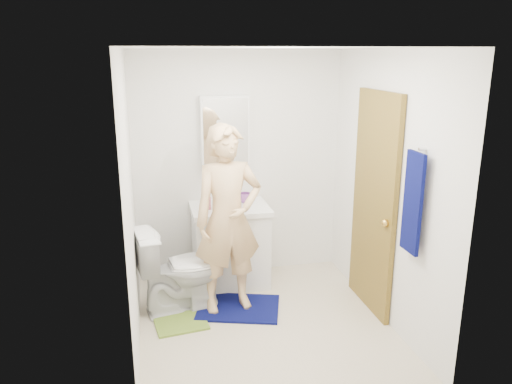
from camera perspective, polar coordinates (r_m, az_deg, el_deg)
floor at (r=4.66m, az=1.00°, el=-15.03°), size 2.20×2.40×0.02m
ceiling at (r=4.00m, az=1.17°, el=16.27°), size 2.20×2.40×0.02m
wall_back at (r=5.32m, az=-2.02°, el=2.99°), size 2.20×0.02×2.40m
wall_front at (r=3.07m, az=6.47°, el=-6.79°), size 2.20×0.02×2.40m
wall_left at (r=4.06m, az=-14.32°, el=-1.54°), size 0.02×2.40×2.40m
wall_right at (r=4.55m, az=14.77°, el=0.29°), size 0.02×2.40×2.40m
vanity_cabinet at (r=5.25m, az=-2.95°, el=-6.34°), size 0.75×0.55×0.80m
countertop at (r=5.11m, az=-3.02°, el=-1.92°), size 0.79×0.59×0.05m
sink_basin at (r=5.10m, az=-3.02°, el=-1.76°), size 0.40×0.40×0.03m
faucet at (r=5.25m, az=-3.37°, el=-0.45°), size 0.03×0.03×0.12m
medicine_cabinet at (r=5.15m, az=-3.57°, el=7.08°), size 0.50×0.12×0.70m
mirror_panel at (r=5.09m, az=-3.46°, el=6.98°), size 0.46×0.01×0.66m
door at (r=4.71m, az=13.31°, el=-1.32°), size 0.05×0.80×2.05m
door_knob at (r=4.44m, az=14.57°, el=-3.45°), size 0.07×0.07×0.07m
towel at (r=4.02m, az=17.48°, el=-1.20°), size 0.03×0.24×0.80m
towel_hook at (r=3.95m, az=18.48°, el=4.68°), size 0.06×0.02×0.02m
toilet at (r=4.77m, az=-8.50°, el=-8.67°), size 0.88×0.59×0.83m
bath_mat at (r=4.90m, az=-2.02°, el=-13.08°), size 0.89×0.75×0.02m
green_rug at (r=4.71m, az=-8.59°, el=-14.54°), size 0.50×0.44×0.02m
soap_dispenser at (r=5.01m, az=-5.63°, el=-1.00°), size 0.08×0.09×0.17m
toothbrush_cup at (r=5.21m, az=-1.29°, el=-0.67°), size 0.13×0.13×0.10m
man at (r=4.56m, az=-3.20°, el=-3.16°), size 0.69×0.51×1.75m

